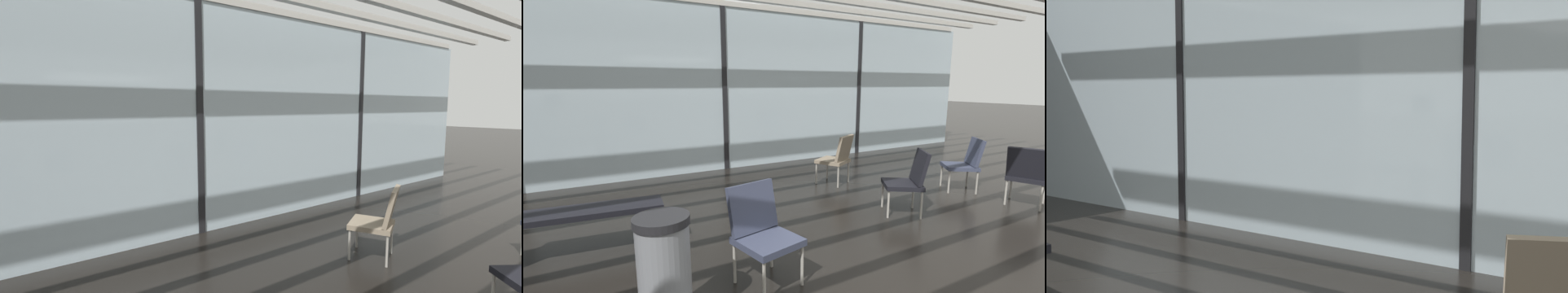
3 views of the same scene
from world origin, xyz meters
TOP-DOWN VIEW (x-y plane):
  - glass_curtain_wall at (0.00, 5.20)m, footprint 14.00×0.08m
  - window_mullion_0 at (-3.50, 5.20)m, footprint 0.10×0.12m
  - window_mullion_1 at (0.00, 5.20)m, footprint 0.10×0.12m

SIDE VIEW (x-z plane):
  - glass_curtain_wall at x=0.00m, z-range 0.00..3.22m
  - window_mullion_0 at x=-3.50m, z-range 0.00..3.22m
  - window_mullion_1 at x=0.00m, z-range 0.00..3.22m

